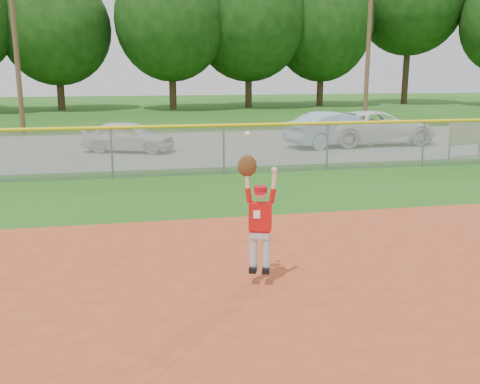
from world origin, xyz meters
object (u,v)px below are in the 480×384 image
car_blue (337,129)px  car_white_b (377,128)px  sponsor_sign (466,134)px  ballplayer (258,215)px  car_white_a (129,136)px

car_blue → car_white_b: size_ratio=0.85×
sponsor_sign → ballplayer: (-9.85, -9.69, 0.18)m
car_white_a → ballplayer: size_ratio=1.68×
car_blue → sponsor_sign: 5.07m
car_white_b → ballplayer: 16.17m
car_blue → car_white_b: bearing=-95.0°
car_white_b → ballplayer: size_ratio=2.43×
car_blue → ballplayer: size_ratio=2.06×
car_white_a → car_blue: car_blue is taller
sponsor_sign → car_white_a: bearing=161.3°
car_white_b → ballplayer: (-8.42, -13.80, 0.37)m
car_blue → car_white_b: car_blue is taller
car_white_a → ballplayer: ballplayer is taller
car_white_a → car_blue: (8.43, -0.18, 0.11)m
car_white_a → car_white_b: 10.33m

